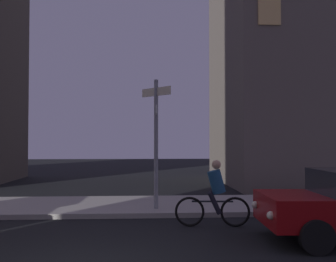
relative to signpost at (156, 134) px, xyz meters
name	(u,v)px	position (x,y,z in m)	size (l,w,h in m)	color
sidewalk_kerb	(111,206)	(-1.38, 0.93, -2.22)	(40.00, 3.30, 0.14)	#9E9991
signpost	(156,134)	(0.00, 0.00, 0.00)	(0.81, 1.16, 3.71)	gray
cyclist	(214,196)	(1.37, -1.81, -1.54)	(1.82, 0.36, 1.61)	black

